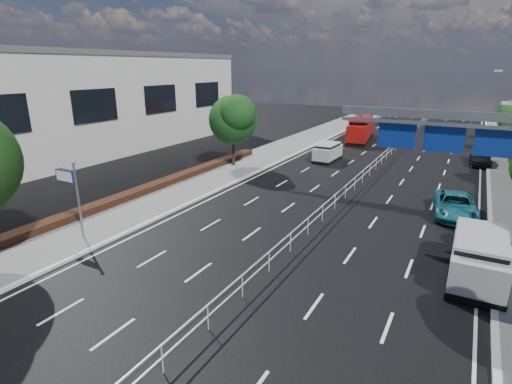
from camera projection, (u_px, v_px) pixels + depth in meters
The scene contains 17 objects.
ground at pixel (252, 288), 16.95m from camera, with size 160.00×160.00×0.00m, color black.
sidewalk_near at pixel (72, 234), 22.17m from camera, with size 5.00×140.00×0.14m, color slate.
kerb_near at pixel (103, 243), 21.03m from camera, with size 0.25×140.00×0.15m, color silver.
kerb_far at pixel (496, 357), 12.82m from camera, with size 0.25×140.00×0.15m, color silver.
median_fence at pixel (374, 166), 35.63m from camera, with size 0.05×85.00×1.02m.
hedge_near at pixel (117, 199), 27.10m from camera, with size 1.00×36.00×0.44m, color black.
toilet_sign at pixel (71, 186), 21.06m from camera, with size 1.62×0.18×4.34m.
overhead_gantry at pixel (460, 135), 20.60m from camera, with size 10.24×0.38×7.45m.
near_building at pixel (95, 104), 44.20m from camera, with size 12.00×38.00×10.00m, color beige.
near_tree_back at pixel (233, 117), 36.05m from camera, with size 4.84×4.51×6.69m.
white_minivan at pixel (328, 152), 39.49m from camera, with size 1.86×4.08×1.75m.
red_bus at pixel (361, 129), 50.25m from camera, with size 3.49×9.82×2.87m.
near_car_silver at pixel (360, 133), 52.15m from camera, with size 1.67×4.15×1.42m, color #9C9FA3.
near_car_dark at pixel (388, 121), 63.42m from camera, with size 1.56×4.48×1.48m, color black.
silver_minivan at pixel (478, 258), 17.37m from camera, with size 2.17×5.09×2.11m.
parked_car_teal at pixel (455, 205), 24.89m from camera, with size 2.38×5.15×1.43m, color #1A6878.
parked_car_dark at pixel (481, 158), 38.08m from camera, with size 1.82×4.48×1.30m, color black.
Camera 1 is at (7.30, -13.03, 9.00)m, focal length 28.00 mm.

